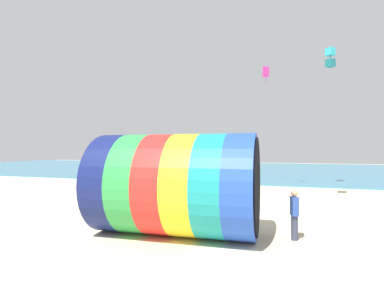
{
  "coord_description": "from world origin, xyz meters",
  "views": [
    {
      "loc": [
        3.36,
        -10.14,
        3.24
      ],
      "look_at": [
        -0.67,
        2.49,
        3.44
      ],
      "focal_mm": 28.0,
      "sensor_mm": 36.0,
      "label": 1
    }
  ],
  "objects_px": {
    "kite_handler": "(294,214)",
    "bystander_near_water": "(92,182)",
    "kite_magenta_diamond": "(266,72)",
    "giant_inflatable_tube": "(177,184)",
    "kite_cyan_box": "(330,57)"
  },
  "relations": [
    {
      "from": "kite_handler",
      "to": "kite_magenta_diamond",
      "type": "bearing_deg",
      "value": 97.32
    },
    {
      "from": "kite_magenta_diamond",
      "to": "bystander_near_water",
      "type": "bearing_deg",
      "value": -140.78
    },
    {
      "from": "kite_magenta_diamond",
      "to": "giant_inflatable_tube",
      "type": "bearing_deg",
      "value": -97.87
    },
    {
      "from": "giant_inflatable_tube",
      "to": "kite_handler",
      "type": "bearing_deg",
      "value": 8.09
    },
    {
      "from": "kite_handler",
      "to": "bystander_near_water",
      "type": "bearing_deg",
      "value": 153.85
    },
    {
      "from": "giant_inflatable_tube",
      "to": "bystander_near_water",
      "type": "height_order",
      "value": "giant_inflatable_tube"
    },
    {
      "from": "kite_handler",
      "to": "bystander_near_water",
      "type": "xyz_separation_m",
      "value": [
        -13.16,
        6.46,
        -0.02
      ]
    },
    {
      "from": "kite_cyan_box",
      "to": "giant_inflatable_tube",
      "type": "bearing_deg",
      "value": -115.16
    },
    {
      "from": "kite_magenta_diamond",
      "to": "bystander_near_water",
      "type": "height_order",
      "value": "kite_magenta_diamond"
    },
    {
      "from": "kite_handler",
      "to": "kite_magenta_diamond",
      "type": "distance_m",
      "value": 18.1
    },
    {
      "from": "giant_inflatable_tube",
      "to": "kite_magenta_diamond",
      "type": "distance_m",
      "value": 18.2
    },
    {
      "from": "kite_magenta_diamond",
      "to": "kite_handler",
      "type": "bearing_deg",
      "value": -82.68
    },
    {
      "from": "kite_handler",
      "to": "kite_magenta_diamond",
      "type": "relative_size",
      "value": 1.15
    },
    {
      "from": "giant_inflatable_tube",
      "to": "kite_handler",
      "type": "xyz_separation_m",
      "value": [
        4.23,
        0.6,
        -0.98
      ]
    },
    {
      "from": "kite_handler",
      "to": "bystander_near_water",
      "type": "height_order",
      "value": "kite_handler"
    }
  ]
}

